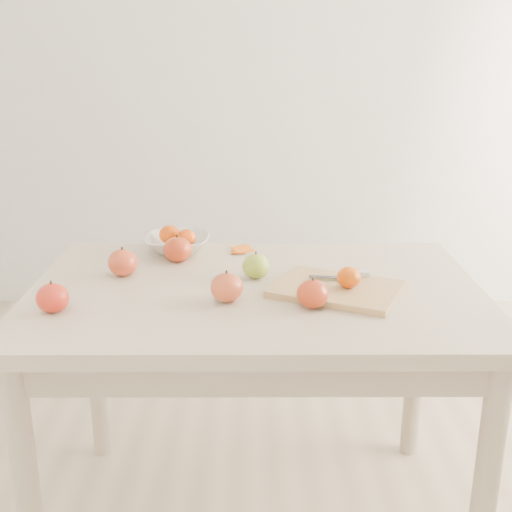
{
  "coord_description": "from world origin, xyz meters",
  "views": [
    {
      "loc": [
        -0.01,
        -1.6,
        1.36
      ],
      "look_at": [
        0.0,
        0.05,
        0.82
      ],
      "focal_mm": 45.0,
      "sensor_mm": 36.0,
      "label": 1
    }
  ],
  "objects": [
    {
      "name": "apple_green",
      "position": [
        -0.0,
        0.07,
        0.78
      ],
      "size": [
        0.08,
        0.08,
        0.07
      ],
      "primitive_type": "ellipsoid",
      "color": "olive",
      "rests_on": "table"
    },
    {
      "name": "apple_red_d",
      "position": [
        -0.49,
        -0.17,
        0.79
      ],
      "size": [
        0.08,
        0.08,
        0.07
      ],
      "primitive_type": "ellipsoid",
      "color": "#97020E",
      "rests_on": "table"
    },
    {
      "name": "bowl_tangerine_far",
      "position": [
        -0.22,
        0.3,
        0.8
      ],
      "size": [
        0.06,
        0.06,
        0.05
      ],
      "primitive_type": "ellipsoid",
      "color": "#D43E07",
      "rests_on": "fruit_bowl"
    },
    {
      "name": "orange_peel_b",
      "position": [
        -0.05,
        0.29,
        0.75
      ],
      "size": [
        0.05,
        0.04,
        0.01
      ],
      "primitive_type": "cube",
      "rotation": [
        -0.14,
        0.0,
        0.09
      ],
      "color": "#E0570F",
      "rests_on": "table"
    },
    {
      "name": "apple_red_a",
      "position": [
        -0.23,
        0.21,
        0.79
      ],
      "size": [
        0.08,
        0.08,
        0.08
      ],
      "primitive_type": "ellipsoid",
      "color": "maroon",
      "rests_on": "table"
    },
    {
      "name": "cutting_board",
      "position": [
        0.21,
        -0.04,
        0.76
      ],
      "size": [
        0.38,
        0.34,
        0.02
      ],
      "primitive_type": "cube",
      "rotation": [
        0.0,
        0.0,
        -0.43
      ],
      "color": "tan",
      "rests_on": "table"
    },
    {
      "name": "bowl_tangerine_near",
      "position": [
        -0.27,
        0.33,
        0.8
      ],
      "size": [
        0.07,
        0.07,
        0.06
      ],
      "primitive_type": "ellipsoid",
      "color": "#C94607",
      "rests_on": "fruit_bowl"
    },
    {
      "name": "paring_knife",
      "position": [
        0.26,
        0.03,
        0.78
      ],
      "size": [
        0.17,
        0.05,
        0.01
      ],
      "color": "silver",
      "rests_on": "cutting_board"
    },
    {
      "name": "apple_red_c",
      "position": [
        -0.07,
        -0.1,
        0.79
      ],
      "size": [
        0.08,
        0.08,
        0.07
      ],
      "primitive_type": "ellipsoid",
      "color": "maroon",
      "rests_on": "table"
    },
    {
      "name": "table",
      "position": [
        0.0,
        0.0,
        0.65
      ],
      "size": [
        1.2,
        0.8,
        0.75
      ],
      "color": "beige",
      "rests_on": "ground"
    },
    {
      "name": "apple_red_e",
      "position": [
        0.14,
        -0.14,
        0.79
      ],
      "size": [
        0.08,
        0.08,
        0.07
      ],
      "primitive_type": "ellipsoid",
      "color": "maroon",
      "rests_on": "table"
    },
    {
      "name": "orange_peel_a",
      "position": [
        -0.04,
        0.32,
        0.75
      ],
      "size": [
        0.07,
        0.07,
        0.01
      ],
      "primitive_type": "cube",
      "rotation": [
        0.21,
        0.0,
        0.56
      ],
      "color": "orange",
      "rests_on": "table"
    },
    {
      "name": "board_tangerine",
      "position": [
        0.24,
        -0.05,
        0.8
      ],
      "size": [
        0.06,
        0.06,
        0.05
      ],
      "primitive_type": "ellipsoid",
      "color": "#DC5607",
      "rests_on": "cutting_board"
    },
    {
      "name": "apple_red_b",
      "position": [
        -0.37,
        0.09,
        0.79
      ],
      "size": [
        0.08,
        0.08,
        0.08
      ],
      "primitive_type": "ellipsoid",
      "color": "maroon",
      "rests_on": "table"
    },
    {
      "name": "fruit_bowl",
      "position": [
        -0.25,
        0.32,
        0.77
      ],
      "size": [
        0.2,
        0.2,
        0.05
      ],
      "primitive_type": "imported",
      "color": "silver",
      "rests_on": "table"
    }
  ]
}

